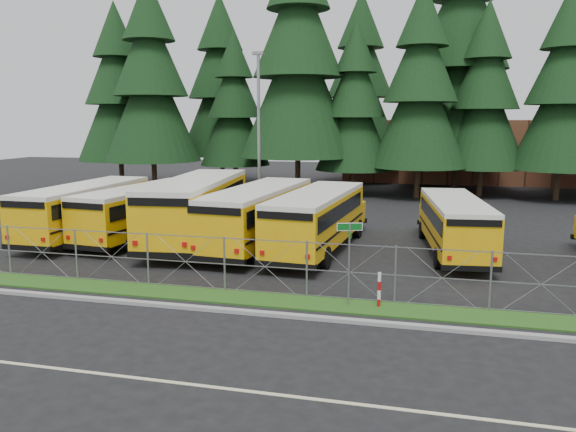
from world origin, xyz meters
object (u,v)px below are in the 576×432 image
object	(u,v)px
bus_4	(319,221)
striped_bollard	(379,290)
bus_3	(261,217)
bus_2	(199,210)
bus_6	(453,226)
light_standard	(259,129)
street_sign	(349,246)
bus_1	(147,212)
bus_0	(90,211)

from	to	relation	value
bus_4	striped_bollard	world-z (taller)	bus_4
bus_3	striped_bollard	world-z (taller)	bus_3
bus_2	bus_6	size ratio (longest dim) A/B	1.25
bus_3	light_standard	distance (m)	9.57
bus_2	street_sign	bearing A→B (deg)	-49.80
bus_3	street_sign	world-z (taller)	bus_3
bus_3	light_standard	world-z (taller)	light_standard
bus_3	bus_6	bearing A→B (deg)	9.26
bus_4	bus_6	world-z (taller)	bus_4
bus_2	light_standard	distance (m)	8.76
bus_1	street_sign	size ratio (longest dim) A/B	3.69
bus_0	bus_3	distance (m)	9.25
bus_1	bus_3	size ratio (longest dim) A/B	0.93
bus_2	striped_bollard	bearing A→B (deg)	-46.42
bus_1	striped_bollard	distance (m)	14.99
bus_0	bus_1	xyz separation A→B (m)	(2.99, 0.50, -0.04)
bus_0	street_sign	xyz separation A→B (m)	(14.55, -7.75, 0.64)
bus_2	bus_4	size ratio (longest dim) A/B	1.14
bus_4	street_sign	world-z (taller)	bus_4
bus_4	street_sign	distance (m)	7.97
bus_3	bus_1	bearing A→B (deg)	-179.64
striped_bollard	light_standard	bearing A→B (deg)	118.91
bus_3	street_sign	bearing A→B (deg)	-51.24
bus_3	bus_4	bearing A→B (deg)	0.01
bus_3	bus_6	world-z (taller)	bus_3
street_sign	bus_6	bearing A→B (deg)	66.84
bus_0	bus_1	size ratio (longest dim) A/B	1.03
bus_1	bus_2	distance (m)	2.89
bus_4	bus_2	bearing A→B (deg)	178.27
light_standard	street_sign	bearing A→B (deg)	-64.00
light_standard	bus_0	bearing A→B (deg)	-128.78
bus_4	light_standard	world-z (taller)	light_standard
bus_3	bus_6	xyz separation A→B (m)	(8.96, 0.74, -0.17)
bus_2	bus_3	xyz separation A→B (m)	(3.38, -0.49, -0.15)
striped_bollard	bus_2	bearing A→B (deg)	139.69
bus_1	light_standard	bearing A→B (deg)	71.19
bus_0	bus_3	world-z (taller)	bus_3
bus_0	bus_1	bearing A→B (deg)	9.86
bus_4	light_standard	xyz separation A→B (m)	(-5.45, 8.53, 4.09)
light_standard	bus_4	bearing A→B (deg)	-57.43
bus_2	bus_3	distance (m)	3.41
bus_3	light_standard	size ratio (longest dim) A/B	1.10
street_sign	striped_bollard	distance (m)	1.74
bus_2	light_standard	size ratio (longest dim) A/B	1.21
street_sign	light_standard	xyz separation A→B (m)	(-7.85, 16.10, 3.47)
bus_3	bus_4	distance (m)	2.91
bus_0	bus_2	bearing A→B (deg)	5.56
bus_3	light_standard	bearing A→B (deg)	111.60
bus_1	bus_6	world-z (taller)	bus_1
bus_6	street_sign	size ratio (longest dim) A/B	3.48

